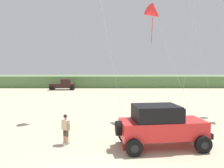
# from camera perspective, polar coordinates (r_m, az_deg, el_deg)

# --- Properties ---
(dune_ridge) EXTENTS (90.00, 8.12, 2.28)m
(dune_ridge) POSITION_cam_1_polar(r_m,az_deg,el_deg) (49.49, -2.43, 0.73)
(dune_ridge) COLOR #567A47
(dune_ridge) RESTS_ON ground_plane
(jeep) EXTENTS (4.98, 2.91, 2.26)m
(jeep) POSITION_cam_1_polar(r_m,az_deg,el_deg) (12.47, 11.90, -9.99)
(jeep) COLOR red
(jeep) RESTS_ON ground_plane
(person_watching) EXTENTS (0.52, 0.46, 1.67)m
(person_watching) POSITION_cam_1_polar(r_m,az_deg,el_deg) (12.98, -11.72, -10.61)
(person_watching) COLOR tan
(person_watching) RESTS_ON ground_plane
(cooler_box) EXTENTS (0.58, 0.40, 0.38)m
(cooler_box) POSITION_cam_1_polar(r_m,az_deg,el_deg) (12.24, 3.85, -15.12)
(cooler_box) COLOR #B21E23
(cooler_box) RESTS_ON ground_plane
(distant_pickup) EXTENTS (4.67, 2.53, 1.98)m
(distant_pickup) POSITION_cam_1_polar(r_m,az_deg,el_deg) (43.16, -12.29, -0.17)
(distant_pickup) COLOR black
(distant_pickup) RESTS_ON ground_plane
(kite_purple_stunt) EXTENTS (3.49, 3.84, 9.51)m
(kite_purple_stunt) POSITION_cam_1_polar(r_m,az_deg,el_deg) (19.87, 10.23, 17.03)
(kite_purple_stunt) COLOR red
(kite_purple_stunt) RESTS_ON ground_plane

